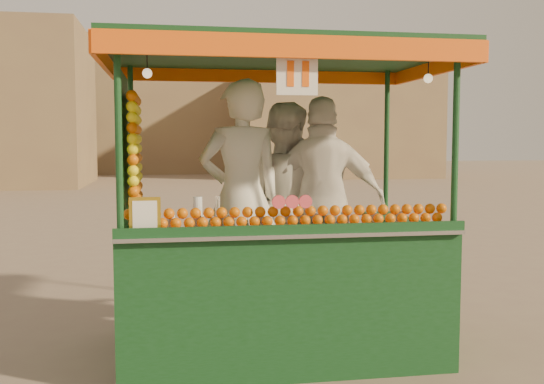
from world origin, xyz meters
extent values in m
plane|color=#746052|center=(0.00, 0.00, 0.00)|extent=(90.00, 90.00, 0.00)
cube|color=olive|center=(7.00, 24.00, 2.50)|extent=(9.00, 6.00, 5.00)
cube|color=olive|center=(-2.00, 30.00, 3.50)|extent=(14.00, 7.00, 7.00)
cube|color=#0F3915|center=(-0.04, -0.23, 0.14)|extent=(2.42, 1.49, 0.28)
cylinder|color=black|center=(-0.88, -0.23, 0.17)|extent=(0.34, 0.09, 0.34)
cylinder|color=black|center=(0.80, -0.23, 0.17)|extent=(0.34, 0.09, 0.34)
cube|color=#0F3915|center=(-0.04, -0.84, 0.65)|extent=(2.42, 0.28, 0.74)
cube|color=#0F3915|center=(-1.11, -0.14, 0.65)|extent=(0.28, 1.21, 0.74)
cube|color=#0F3915|center=(1.03, -0.14, 0.65)|extent=(0.28, 1.21, 0.74)
cube|color=#B2B2B7|center=(-0.04, -0.81, 1.04)|extent=(2.42, 0.43, 0.03)
cylinder|color=#0F3915|center=(-1.20, -0.93, 1.68)|extent=(0.05, 0.05, 1.30)
cylinder|color=#0F3915|center=(1.12, -0.93, 1.68)|extent=(0.05, 0.05, 1.30)
cylinder|color=#0F3915|center=(-1.20, 0.47, 1.68)|extent=(0.05, 0.05, 1.30)
cylinder|color=#0F3915|center=(1.12, 0.47, 1.68)|extent=(0.05, 0.05, 1.30)
cube|color=#0F3915|center=(-0.04, -0.23, 2.36)|extent=(2.61, 1.68, 0.07)
cube|color=#FA5C0D|center=(-0.04, -1.07, 2.29)|extent=(2.61, 0.04, 0.15)
cube|color=#FA5C0D|center=(-0.04, 0.61, 2.29)|extent=(2.61, 0.04, 0.15)
cube|color=#FA5C0D|center=(-1.34, -0.23, 2.29)|extent=(0.04, 1.68, 0.15)
cube|color=#FA5C0D|center=(1.26, -0.23, 2.29)|extent=(0.04, 1.68, 0.15)
cylinder|color=#DB424F|center=(-0.06, -0.93, 1.27)|extent=(0.09, 0.02, 0.09)
cube|color=gold|center=(-1.05, -0.93, 1.18)|extent=(0.20, 0.02, 0.26)
cube|color=white|center=(-0.04, -1.00, 2.12)|extent=(0.28, 0.01, 0.28)
sphere|color=#FFE5B2|center=(-1.02, -0.86, 2.12)|extent=(0.07, 0.07, 0.07)
sphere|color=#FFE5B2|center=(0.94, -0.86, 2.12)|extent=(0.07, 0.07, 0.07)
imported|color=white|center=(-0.31, -0.05, 1.23)|extent=(0.74, 0.54, 1.90)
imported|color=white|center=(0.09, 0.25, 1.15)|extent=(1.04, 0.95, 1.73)
imported|color=white|center=(0.41, 0.02, 1.17)|extent=(1.11, 0.63, 1.78)
camera|label=1|loc=(-0.89, -5.02, 1.68)|focal=40.51mm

